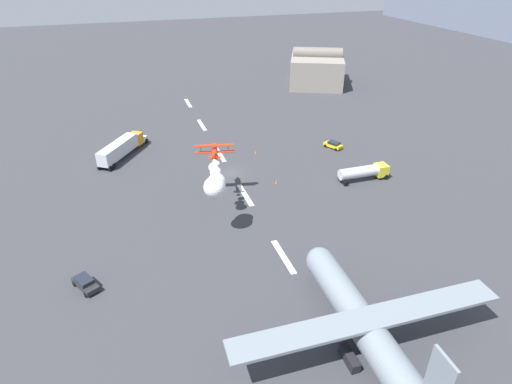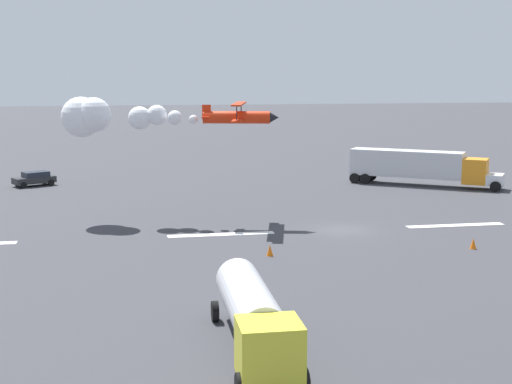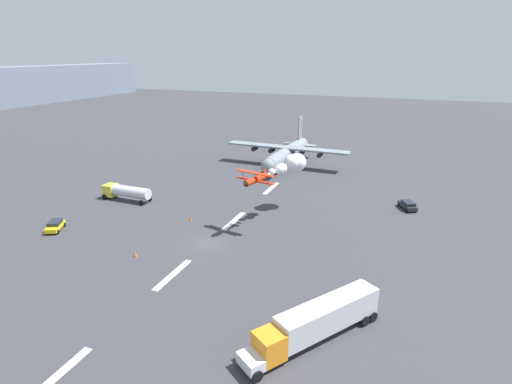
{
  "view_description": "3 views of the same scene",
  "coord_description": "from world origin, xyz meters",
  "px_view_note": "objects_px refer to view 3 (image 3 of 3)",
  "views": [
    {
      "loc": [
        72.58,
        -19.05,
        38.3
      ],
      "look_at": [
        15.48,
        0.0,
        3.94
      ],
      "focal_mm": 29.69,
      "sensor_mm": 36.0,
      "label": 1
    },
    {
      "loc": [
        16.11,
        52.49,
        11.93
      ],
      "look_at": [
        6.97,
        1.51,
        3.39
      ],
      "focal_mm": 50.93,
      "sensor_mm": 36.0,
      "label": 2
    },
    {
      "loc": [
        -47.64,
        -26.65,
        26.83
      ],
      "look_at": [
        7.42,
        -4.78,
        6.38
      ],
      "focal_mm": 28.47,
      "sensor_mm": 36.0,
      "label": 3
    }
  ],
  "objects_px": {
    "cargo_transport_plane": "(286,154)",
    "fuel_tanker_truck": "(126,192)",
    "semi_truck_orange": "(317,321)",
    "traffic_cone_near": "(135,254)",
    "airport_staff_sedan": "(55,225)",
    "traffic_cone_far": "(191,218)",
    "followme_car_yellow": "(408,205)",
    "stunt_biplane_red": "(289,165)"
  },
  "relations": [
    {
      "from": "stunt_biplane_red",
      "to": "fuel_tanker_truck",
      "type": "height_order",
      "value": "stunt_biplane_red"
    },
    {
      "from": "semi_truck_orange",
      "to": "traffic_cone_near",
      "type": "xyz_separation_m",
      "value": [
        7.56,
        27.41,
        -1.77
      ]
    },
    {
      "from": "followme_car_yellow",
      "to": "traffic_cone_far",
      "type": "bearing_deg",
      "value": 119.14
    },
    {
      "from": "airport_staff_sedan",
      "to": "traffic_cone_far",
      "type": "distance_m",
      "value": 21.32
    },
    {
      "from": "stunt_biplane_red",
      "to": "fuel_tanker_truck",
      "type": "relative_size",
      "value": 1.73
    },
    {
      "from": "traffic_cone_far",
      "to": "airport_staff_sedan",
      "type": "bearing_deg",
      "value": 122.69
    },
    {
      "from": "fuel_tanker_truck",
      "to": "traffic_cone_far",
      "type": "distance_m",
      "value": 16.87
    },
    {
      "from": "fuel_tanker_truck",
      "to": "traffic_cone_far",
      "type": "height_order",
      "value": "fuel_tanker_truck"
    },
    {
      "from": "cargo_transport_plane",
      "to": "traffic_cone_near",
      "type": "bearing_deg",
      "value": 174.42
    },
    {
      "from": "semi_truck_orange",
      "to": "traffic_cone_near",
      "type": "bearing_deg",
      "value": 74.59
    },
    {
      "from": "followme_car_yellow",
      "to": "stunt_biplane_red",
      "type": "bearing_deg",
      "value": 113.4
    },
    {
      "from": "semi_truck_orange",
      "to": "airport_staff_sedan",
      "type": "bearing_deg",
      "value": 77.24
    },
    {
      "from": "cargo_transport_plane",
      "to": "fuel_tanker_truck",
      "type": "distance_m",
      "value": 40.01
    },
    {
      "from": "stunt_biplane_red",
      "to": "traffic_cone_far",
      "type": "distance_m",
      "value": 19.13
    },
    {
      "from": "traffic_cone_near",
      "to": "stunt_biplane_red",
      "type": "bearing_deg",
      "value": -30.83
    },
    {
      "from": "cargo_transport_plane",
      "to": "airport_staff_sedan",
      "type": "height_order",
      "value": "cargo_transport_plane"
    },
    {
      "from": "traffic_cone_near",
      "to": "traffic_cone_far",
      "type": "height_order",
      "value": "same"
    },
    {
      "from": "cargo_transport_plane",
      "to": "stunt_biplane_red",
      "type": "xyz_separation_m",
      "value": [
        -27.81,
        -9.44,
        5.26
      ]
    },
    {
      "from": "traffic_cone_far",
      "to": "semi_truck_orange",
      "type": "bearing_deg",
      "value": -128.89
    },
    {
      "from": "traffic_cone_near",
      "to": "fuel_tanker_truck",
      "type": "bearing_deg",
      "value": 41.13
    },
    {
      "from": "fuel_tanker_truck",
      "to": "followme_car_yellow",
      "type": "distance_m",
      "value": 52.3
    },
    {
      "from": "cargo_transport_plane",
      "to": "traffic_cone_near",
      "type": "xyz_separation_m",
      "value": [
        -52.17,
        5.1,
        -2.83
      ]
    },
    {
      "from": "stunt_biplane_red",
      "to": "semi_truck_orange",
      "type": "bearing_deg",
      "value": -158.03
    },
    {
      "from": "fuel_tanker_truck",
      "to": "traffic_cone_near",
      "type": "relative_size",
      "value": 13.28
    },
    {
      "from": "cargo_transport_plane",
      "to": "traffic_cone_near",
      "type": "height_order",
      "value": "cargo_transport_plane"
    },
    {
      "from": "semi_truck_orange",
      "to": "fuel_tanker_truck",
      "type": "bearing_deg",
      "value": 59.33
    },
    {
      "from": "cargo_transport_plane",
      "to": "fuel_tanker_truck",
      "type": "bearing_deg",
      "value": 148.54
    },
    {
      "from": "stunt_biplane_red",
      "to": "airport_staff_sedan",
      "type": "xyz_separation_m",
      "value": [
        -21.78,
        31.91,
        -7.66
      ]
    },
    {
      "from": "airport_staff_sedan",
      "to": "traffic_cone_near",
      "type": "bearing_deg",
      "value": -98.46
    },
    {
      "from": "cargo_transport_plane",
      "to": "followme_car_yellow",
      "type": "height_order",
      "value": "cargo_transport_plane"
    },
    {
      "from": "stunt_biplane_red",
      "to": "airport_staff_sedan",
      "type": "height_order",
      "value": "stunt_biplane_red"
    },
    {
      "from": "fuel_tanker_truck",
      "to": "traffic_cone_near",
      "type": "bearing_deg",
      "value": -138.87
    },
    {
      "from": "stunt_biplane_red",
      "to": "traffic_cone_near",
      "type": "xyz_separation_m",
      "value": [
        -24.36,
        14.54,
        -8.09
      ]
    },
    {
      "from": "semi_truck_orange",
      "to": "airport_staff_sedan",
      "type": "distance_m",
      "value": 45.93
    },
    {
      "from": "semi_truck_orange",
      "to": "followme_car_yellow",
      "type": "bearing_deg",
      "value": -9.73
    },
    {
      "from": "stunt_biplane_red",
      "to": "traffic_cone_far",
      "type": "bearing_deg",
      "value": 126.31
    },
    {
      "from": "semi_truck_orange",
      "to": "fuel_tanker_truck",
      "type": "xyz_separation_m",
      "value": [
        25.61,
        43.18,
        -0.39
      ]
    },
    {
      "from": "semi_truck_orange",
      "to": "traffic_cone_near",
      "type": "distance_m",
      "value": 28.49
    },
    {
      "from": "fuel_tanker_truck",
      "to": "airport_staff_sedan",
      "type": "height_order",
      "value": "fuel_tanker_truck"
    },
    {
      "from": "stunt_biplane_red",
      "to": "traffic_cone_near",
      "type": "distance_m",
      "value": 29.5
    },
    {
      "from": "followme_car_yellow",
      "to": "airport_staff_sedan",
      "type": "bearing_deg",
      "value": 120.4
    },
    {
      "from": "semi_truck_orange",
      "to": "followme_car_yellow",
      "type": "xyz_separation_m",
      "value": [
        40.49,
        -6.95,
        -1.33
      ]
    }
  ]
}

